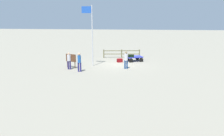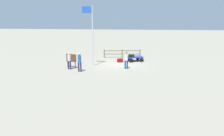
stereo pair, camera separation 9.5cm
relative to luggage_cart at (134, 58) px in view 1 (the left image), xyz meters
name	(u,v)px [view 1 (the left image)]	position (x,y,z in m)	size (l,w,h in m)	color
ground_plane	(120,64)	(1.49, 1.84, -0.41)	(120.00, 120.00, 0.00)	gray
luggage_cart	(134,58)	(0.00, 0.00, 0.00)	(2.00, 1.78, 0.55)	#313AC3
suitcase_maroon	(131,56)	(0.33, 0.51, 0.27)	(0.66, 0.40, 0.27)	black
suitcase_grey	(120,60)	(1.56, 0.68, -0.22)	(0.68, 0.53, 0.38)	maroon
worker_lead	(126,59)	(0.73, 3.68, 0.55)	(0.39, 0.39, 1.67)	navy
worker_trailing	(79,61)	(4.86, 5.31, 0.58)	(0.34, 0.30, 1.73)	navy
worker_supervisor	(69,60)	(6.06, 4.52, 0.51)	(0.35, 0.35, 1.60)	navy
flagpole	(91,30)	(4.26, 2.77, 3.17)	(1.07, 0.19, 5.93)	silver
signboard	(71,59)	(6.04, 3.93, 0.48)	(1.08, 0.44, 1.35)	#4C3319
wooden_fence	(122,53)	(1.52, -2.01, 0.17)	(4.40, 0.67, 0.99)	brown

